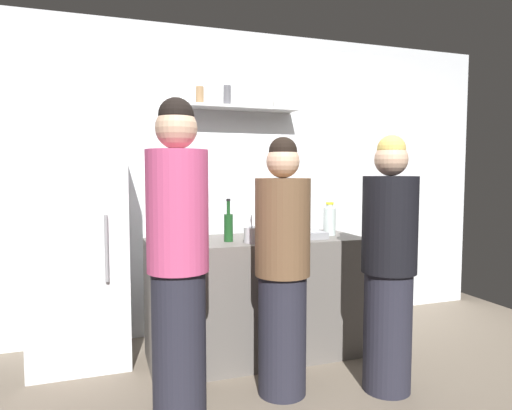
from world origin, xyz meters
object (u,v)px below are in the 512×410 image
wine_bottle_green_glass (228,226)px  utensil_holder (252,235)px  wine_bottle_pale_glass (153,225)px  person_blonde (389,267)px  baking_pan (301,235)px  person_pink_top (178,262)px  water_bottle_plastic (330,220)px  person_brown_jacket (282,270)px  refrigerator (79,254)px

wine_bottle_green_glass → utensil_holder: bearing=-36.3°
wine_bottle_pale_glass → person_blonde: (1.35, -0.89, -0.21)m
baking_pan → person_blonde: (0.29, -0.69, -0.12)m
baking_pan → person_pink_top: 1.18m
water_bottle_plastic → person_blonde: (0.01, -0.76, -0.21)m
baking_pan → person_brown_jacket: size_ratio=0.21×
person_blonde → wine_bottle_pale_glass: bearing=18.8°
water_bottle_plastic → person_brown_jacket: (-0.64, -0.59, -0.22)m
wine_bottle_green_glass → water_bottle_plastic: bearing=3.6°
refrigerator → person_blonde: size_ratio=0.99×
water_bottle_plastic → utensil_holder: bearing=-167.2°
wine_bottle_pale_glass → water_bottle_plastic: (1.34, -0.13, 0.00)m
wine_bottle_pale_glass → wine_bottle_green_glass: wine_bottle_green_glass is taller
person_brown_jacket → refrigerator: bearing=-156.5°
person_blonde → person_brown_jacket: person_blonde is taller
utensil_holder → water_bottle_plastic: water_bottle_plastic is taller
water_bottle_plastic → person_brown_jacket: size_ratio=0.16×
refrigerator → person_pink_top: (0.55, -1.00, 0.10)m
water_bottle_plastic → person_brown_jacket: bearing=-137.5°
utensil_holder → wine_bottle_pale_glass: (-0.65, 0.29, 0.06)m
wine_bottle_pale_glass → baking_pan: bearing=-11.0°
baking_pan → wine_bottle_pale_glass: bearing=169.0°
refrigerator → wine_bottle_pale_glass: (0.50, -0.21, 0.21)m
utensil_holder → water_bottle_plastic: (0.69, 0.16, 0.06)m
refrigerator → wine_bottle_green_glass: 1.10m
person_pink_top → baking_pan: bearing=146.3°
baking_pan → wine_bottle_green_glass: 0.56m
person_brown_jacket → person_pink_top: bearing=-112.0°
baking_pan → person_blonde: person_blonde is taller
wine_bottle_green_glass → person_blonde: 1.12m
water_bottle_plastic → person_pink_top: person_pink_top is taller
person_blonde → utensil_holder: bearing=11.3°
water_bottle_plastic → person_blonde: size_ratio=0.16×
person_brown_jacket → water_bottle_plastic: bearing=103.4°
wine_bottle_pale_glass → person_brown_jacket: person_brown_jacket is taller
wine_bottle_green_glass → person_brown_jacket: 0.61m
refrigerator → person_pink_top: size_ratio=0.89×
person_brown_jacket → baking_pan: bearing=115.4°
utensil_holder → person_pink_top: 0.79m
wine_bottle_pale_glass → person_blonde: 1.63m
water_bottle_plastic → person_pink_top: bearing=-152.7°
wine_bottle_green_glass → baking_pan: bearing=-2.6°
wine_bottle_green_glass → person_pink_top: bearing=-126.9°
wine_bottle_pale_glass → wine_bottle_green_glass: (0.51, -0.18, -0.00)m
baking_pan → person_pink_top: person_pink_top is taller
baking_pan → utensil_holder: size_ratio=1.55×
baking_pan → water_bottle_plastic: (0.28, 0.08, 0.09)m
refrigerator → person_brown_jacket: (1.21, -0.92, -0.01)m
baking_pan → person_blonde: size_ratio=0.21×
refrigerator → baking_pan: (1.57, -0.41, 0.12)m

